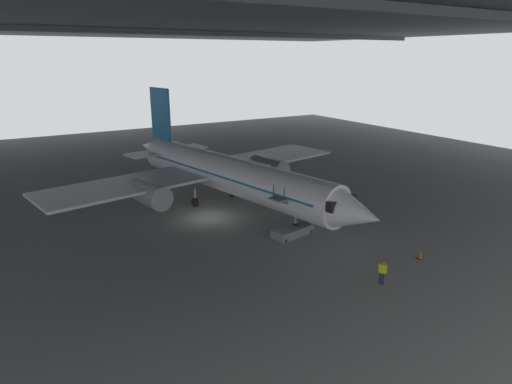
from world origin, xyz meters
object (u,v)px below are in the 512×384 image
object	(u,v)px
crew_worker_by_stairs	(295,214)
crew_worker_near_nose	(382,271)
airplane_main	(226,173)
traffic_cone_orange	(420,255)
boarding_stairs	(292,227)

from	to	relation	value
crew_worker_by_stairs	crew_worker_near_nose	bearing A→B (deg)	-97.83
airplane_main	crew_worker_near_nose	size ratio (longest dim) A/B	20.94
airplane_main	traffic_cone_orange	xyz separation A→B (m)	(6.75, -17.94, -3.04)
airplane_main	traffic_cone_orange	size ratio (longest dim) A/B	57.02
airplane_main	crew_worker_near_nose	distance (m)	19.41
airplane_main	crew_worker_near_nose	xyz separation A→B (m)	(1.48, -19.20, -2.41)
crew_worker_near_nose	crew_worker_by_stairs	bearing A→B (deg)	82.17
crew_worker_near_nose	crew_worker_by_stairs	distance (m)	11.98
boarding_stairs	traffic_cone_orange	world-z (taller)	boarding_stairs
crew_worker_near_nose	crew_worker_by_stairs	world-z (taller)	crew_worker_near_nose
boarding_stairs	crew_worker_near_nose	distance (m)	9.73
crew_worker_near_nose	crew_worker_by_stairs	size ratio (longest dim) A/B	1.03
airplane_main	crew_worker_near_nose	bearing A→B (deg)	-85.58
boarding_stairs	traffic_cone_orange	xyz separation A→B (m)	(5.49, -8.46, -0.43)
crew_worker_near_nose	crew_worker_by_stairs	xyz separation A→B (m)	(1.63, 11.87, -0.03)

